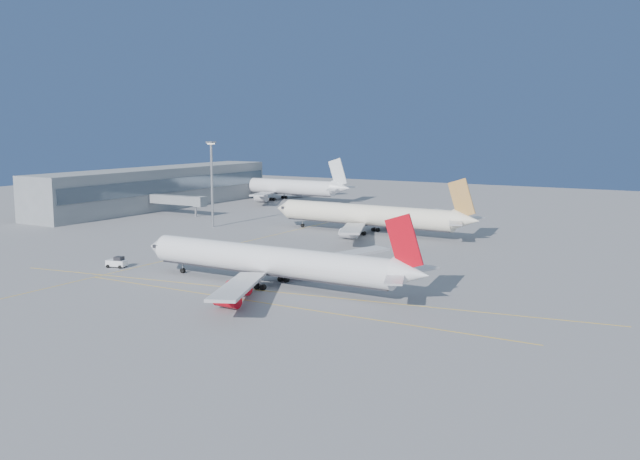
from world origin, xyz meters
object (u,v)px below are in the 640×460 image
at_px(airliner_virgin, 274,262).
at_px(pushback_tug, 117,262).
at_px(airliner_etihad, 370,215).
at_px(airliner_third, 279,187).
at_px(light_mast, 212,177).

bearing_deg(airliner_virgin, pushback_tug, -175.88).
xyz_separation_m(airliner_etihad, airliner_third, (-74.46, 64.87, 0.27)).
relative_size(airliner_etihad, airliner_third, 0.97).
relative_size(airliner_third, pushback_tug, 14.41).
relative_size(airliner_etihad, pushback_tug, 14.01).
height_order(airliner_virgin, airliner_etihad, airliner_etihad).
bearing_deg(airliner_virgin, airliner_etihad, 102.29).
xyz_separation_m(airliner_etihad, pushback_tug, (-25.63, -72.09, -4.07)).
distance_m(airliner_third, pushback_tug, 145.47).
xyz_separation_m(airliner_third, light_mast, (27.20, -77.29, 9.80)).
relative_size(airliner_etihad, light_mast, 2.52).
height_order(airliner_virgin, airliner_third, airliner_third).
distance_m(pushback_tug, light_mast, 65.03).
bearing_deg(airliner_third, airliner_virgin, -56.24).
relative_size(airliner_virgin, airliner_etihad, 0.99).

